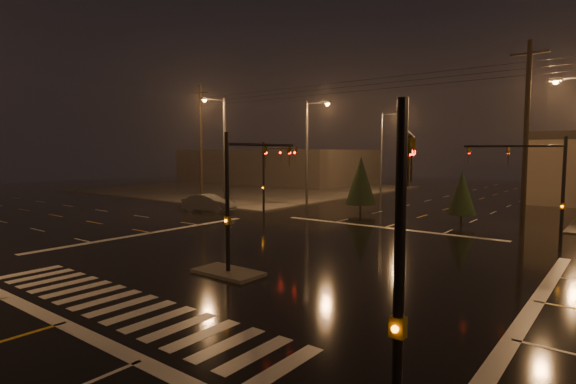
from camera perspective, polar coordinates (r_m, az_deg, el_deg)
ground at (r=22.43m, az=-0.25°, el=-8.24°), size 140.00×140.00×0.00m
sidewalk_nw at (r=64.35m, az=-4.92°, el=0.46°), size 36.00×36.00×0.12m
median_island at (r=19.51m, az=-7.60°, el=-10.08°), size 3.00×1.60×0.15m
crosswalk at (r=16.56m, az=-20.33°, el=-13.38°), size 15.00×2.60×0.01m
stop_bar_near at (r=15.66m, az=-26.75°, el=-14.68°), size 16.00×0.50×0.01m
stop_bar_far at (r=31.67m, az=12.11°, el=-4.44°), size 16.00×0.50×0.01m
commercial_block at (r=76.54m, az=-1.61°, el=3.25°), size 30.00×18.00×5.60m
signal_mast_median at (r=19.56m, az=-5.79°, el=0.91°), size 0.25×4.59×6.00m
signal_mast_ne at (r=27.67m, az=29.48°, el=1.57°), size 4.84×1.86×6.00m
signal_mast_nw at (r=35.72m, az=-2.29°, el=2.84°), size 4.84×1.86×6.00m
signal_mast_se at (r=8.25m, az=14.37°, el=-5.12°), size 1.55×3.87×6.00m
streetlight_1 at (r=42.97m, az=2.74°, el=5.88°), size 2.77×0.32×10.00m
streetlight_2 at (r=56.83m, az=12.06°, el=5.56°), size 2.77×0.32×10.00m
streetlight_5 at (r=40.90m, az=-8.38°, el=5.88°), size 0.32×2.77×10.00m
utility_pole_0 at (r=47.23m, az=-11.00°, el=6.12°), size 2.20×0.32×12.00m
utility_pole_1 at (r=31.71m, az=27.98°, el=6.22°), size 2.20×0.32×12.00m
conifer_3 at (r=39.13m, az=9.23°, el=1.45°), size 2.63×2.63×4.81m
conifer_4 at (r=34.53m, az=21.21°, el=-0.11°), size 2.01×2.01×3.84m
car_crossing at (r=39.77m, az=-10.04°, el=-1.38°), size 4.93×2.88×1.54m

